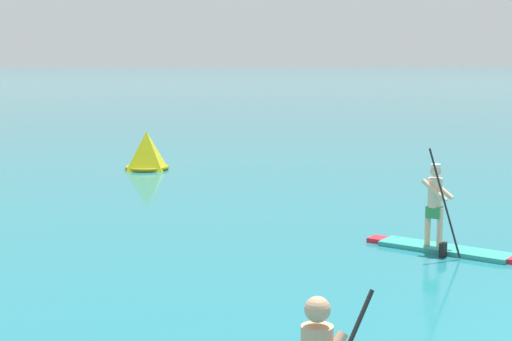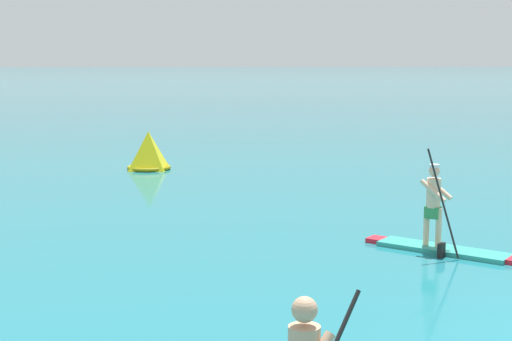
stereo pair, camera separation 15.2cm
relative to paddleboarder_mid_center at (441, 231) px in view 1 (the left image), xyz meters
name	(u,v)px [view 1 (the left image)]	position (x,y,z in m)	size (l,w,h in m)	color
paddleboarder_mid_center	(441,231)	(0.00, 0.00, 0.00)	(2.60, 2.20, 2.00)	teal
race_marker_buoy	(147,153)	(-6.14, 10.77, 0.15)	(1.60, 1.60, 1.21)	yellow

